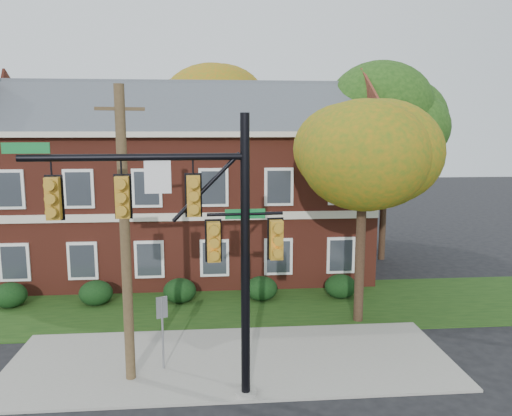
{
  "coord_description": "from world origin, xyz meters",
  "views": [
    {
      "loc": [
        -0.49,
        -13.96,
        7.34
      ],
      "look_at": [
        0.96,
        3.0,
        4.64
      ],
      "focal_mm": 35.0,
      "sensor_mm": 36.0,
      "label": 1
    }
  ],
  "objects": [
    {
      "name": "hedge_left",
      "position": [
        -5.5,
        6.7,
        0.53
      ],
      "size": [
        1.4,
        1.26,
        1.05
      ],
      "primitive_type": "ellipsoid",
      "color": "black",
      "rests_on": "ground"
    },
    {
      "name": "tree_near_right",
      "position": [
        5.22,
        3.87,
        6.67
      ],
      "size": [
        4.5,
        4.25,
        8.58
      ],
      "color": "black",
      "rests_on": "ground"
    },
    {
      "name": "hedge_far_left",
      "position": [
        -9.0,
        6.7,
        0.53
      ],
      "size": [
        1.4,
        1.26,
        1.05
      ],
      "primitive_type": "ellipsoid",
      "color": "black",
      "rests_on": "ground"
    },
    {
      "name": "tree_far_rear",
      "position": [
        -0.66,
        19.79,
        8.84
      ],
      "size": [
        6.84,
        6.46,
        11.52
      ],
      "color": "black",
      "rests_on": "ground"
    },
    {
      "name": "utility_pole",
      "position": [
        -3.0,
        0.06,
        4.34
      ],
      "size": [
        1.32,
        0.37,
        8.55
      ],
      "rotation": [
        0.0,
        0.0,
        0.21
      ],
      "color": "#463521",
      "rests_on": "ground"
    },
    {
      "name": "traffic_signal",
      "position": [
        -1.08,
        -1.24,
        4.81
      ],
      "size": [
        6.95,
        0.76,
        7.76
      ],
      "rotation": [
        0.0,
        0.0,
        0.06
      ],
      "color": "gray",
      "rests_on": "ground"
    },
    {
      "name": "hedge_far_right",
      "position": [
        5.0,
        6.7,
        0.53
      ],
      "size": [
        1.4,
        1.26,
        1.05
      ],
      "primitive_type": "ellipsoid",
      "color": "black",
      "rests_on": "ground"
    },
    {
      "name": "hedge_right",
      "position": [
        1.5,
        6.7,
        0.53
      ],
      "size": [
        1.4,
        1.26,
        1.05
      ],
      "primitive_type": "ellipsoid",
      "color": "black",
      "rests_on": "ground"
    },
    {
      "name": "hedge_center",
      "position": [
        -2.0,
        6.7,
        0.53
      ],
      "size": [
        1.4,
        1.26,
        1.05
      ],
      "primitive_type": "ellipsoid",
      "color": "black",
      "rests_on": "ground"
    },
    {
      "name": "ground",
      "position": [
        0.0,
        0.0,
        0.0
      ],
      "size": [
        120.0,
        120.0,
        0.0
      ],
      "primitive_type": "plane",
      "color": "black",
      "rests_on": "ground"
    },
    {
      "name": "sidewalk",
      "position": [
        0.0,
        1.0,
        0.04
      ],
      "size": [
        14.0,
        5.0,
        0.08
      ],
      "primitive_type": "cube",
      "color": "gray",
      "rests_on": "ground"
    },
    {
      "name": "sign_post",
      "position": [
        -2.1,
        0.58,
        1.61
      ],
      "size": [
        0.33,
        0.18,
        2.36
      ],
      "rotation": [
        0.0,
        0.0,
        0.43
      ],
      "color": "slate",
      "rests_on": "ground"
    },
    {
      "name": "apartment_building",
      "position": [
        -2.0,
        11.95,
        4.99
      ],
      "size": [
        18.8,
        8.8,
        9.74
      ],
      "color": "maroon",
      "rests_on": "ground"
    },
    {
      "name": "tree_right_rear",
      "position": [
        9.31,
        12.81,
        8.12
      ],
      "size": [
        6.3,
        5.95,
        10.62
      ],
      "color": "black",
      "rests_on": "ground"
    },
    {
      "name": "grass_strip",
      "position": [
        0.0,
        6.0,
        0.02
      ],
      "size": [
        30.0,
        6.0,
        0.04
      ],
      "primitive_type": "cube",
      "color": "#193811",
      "rests_on": "ground"
    }
  ]
}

